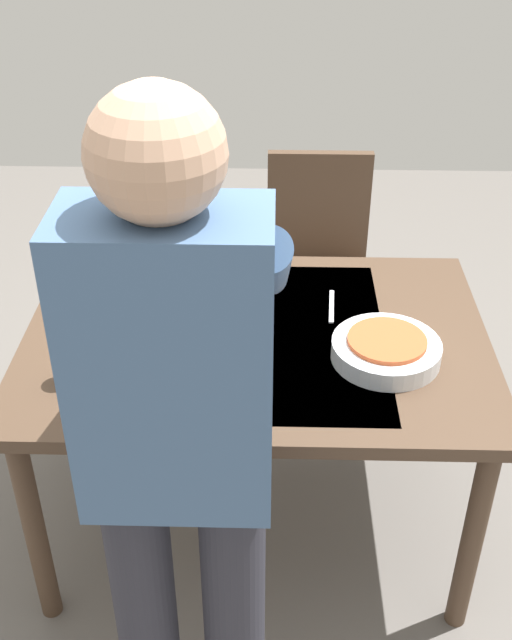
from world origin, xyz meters
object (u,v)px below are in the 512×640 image
dining_table (256,356)px  person_server (179,450)px  serving_bowl_pasta (386,349)px  water_cup_near_right (67,368)px  wine_bottle (221,253)px  wine_glass_left (96,278)px  chair_near (318,256)px  water_cup_near_left (144,281)px  dinner_plate_near (151,341)px

dining_table → person_server: size_ratio=0.79×
serving_bowl_pasta → water_cup_near_right: bearing=8.3°
dining_table → person_server: 0.80m
wine_bottle → person_server: bearing=89.2°
person_server → wine_glass_left: person_server is taller
person_server → water_cup_near_right: 0.64m
person_server → water_cup_near_right: (0.36, -0.50, -0.18)m
chair_near → water_cup_near_right: bearing=56.8°
dining_table → wine_bottle: 0.36m
wine_bottle → water_cup_near_left: wine_bottle is taller
dining_table → water_cup_near_right: bearing=25.4°
person_server → serving_bowl_pasta: (-0.49, -0.62, -0.19)m
wine_bottle → water_cup_near_right: wine_bottle is taller
wine_glass_left → water_cup_near_left: size_ratio=1.73×
water_cup_near_right → dinner_plate_near: water_cup_near_right is taller
chair_near → serving_bowl_pasta: size_ratio=3.03×
dining_table → dinner_plate_near: 0.31m
wine_glass_left → water_cup_near_right: 0.37m
chair_near → wine_glass_left: chair_near is taller
chair_near → person_server: (0.35, 1.58, 0.43)m
wine_bottle → wine_glass_left: 0.39m
water_cup_near_right → serving_bowl_pasta: size_ratio=0.31×
person_server → dinner_plate_near: bearing=-76.3°
chair_near → water_cup_near_left: bearing=47.6°
wine_glass_left → serving_bowl_pasta: bearing=163.9°
wine_glass_left → water_cup_near_left: wine_glass_left is taller
water_cup_near_right → chair_near: bearing=-123.2°
chair_near → dinner_plate_near: 1.06m
dining_table → water_cup_near_right: size_ratio=14.52×
chair_near → water_cup_near_left: (0.57, 0.63, 0.25)m
water_cup_near_right → serving_bowl_pasta: 0.86m
serving_bowl_pasta → dinner_plate_near: (0.66, -0.06, -0.03)m
wine_bottle → dinner_plate_near: bearing=61.7°
dinner_plate_near → serving_bowl_pasta: bearing=174.9°
serving_bowl_pasta → dinner_plate_near: 0.66m
chair_near → wine_bottle: size_ratio=3.07×
dining_table → serving_bowl_pasta: serving_bowl_pasta is taller
wine_glass_left → water_cup_near_right: wine_glass_left is taller
chair_near → serving_bowl_pasta: chair_near is taller
person_server → water_cup_near_left: size_ratio=19.33×
water_cup_near_right → wine_bottle: bearing=-125.9°
water_cup_near_left → person_server: bearing=103.2°
dining_table → water_cup_near_right: (0.49, 0.23, 0.12)m
dining_table → serving_bowl_pasta: size_ratio=4.46×
wine_bottle → water_cup_near_left: size_ratio=3.39×
dining_table → dinner_plate_near: size_ratio=5.82×
wine_bottle → wine_glass_left: (0.36, 0.15, -0.01)m
dinner_plate_near → wine_bottle: bearing=-118.3°
person_server → water_cup_near_right: size_ratio=18.33×
water_cup_near_left → dinner_plate_near: size_ratio=0.38×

